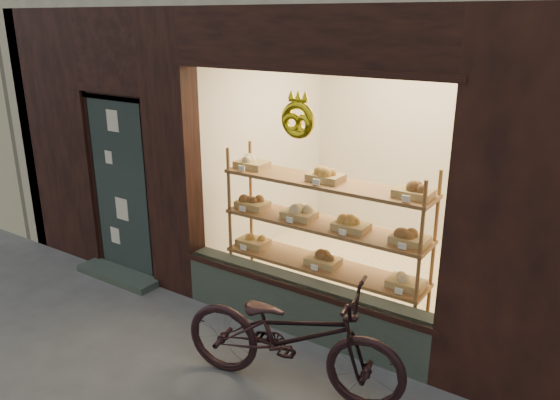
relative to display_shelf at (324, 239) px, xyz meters
The scene contains 2 objects.
display_shelf is the anchor object (origin of this frame).
bicycle 1.33m from the display_shelf, 72.21° to the right, with size 0.67×1.92×1.01m, color black.
Camera 1 is at (2.94, -1.98, 3.00)m, focal length 35.00 mm.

